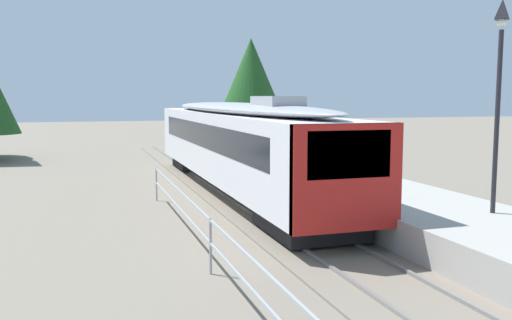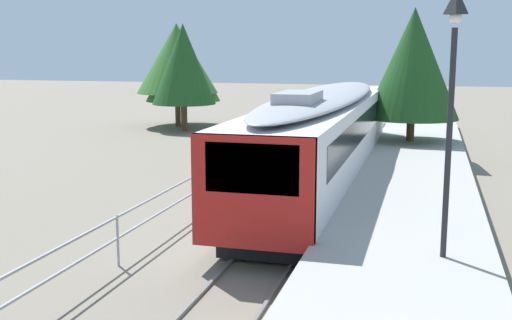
% 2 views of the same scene
% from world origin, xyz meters
% --- Properties ---
extents(ground_plane, '(160.00, 160.00, 0.00)m').
position_xyz_m(ground_plane, '(-3.00, 22.00, 0.00)').
color(ground_plane, slate).
extents(track_rails, '(3.20, 60.00, 0.14)m').
position_xyz_m(track_rails, '(0.00, 22.00, 0.03)').
color(track_rails, slate).
rests_on(track_rails, ground).
extents(commuter_train, '(2.82, 19.84, 3.74)m').
position_xyz_m(commuter_train, '(0.00, 30.79, 2.15)').
color(commuter_train, silver).
rests_on(commuter_train, track_rails).
extents(station_platform, '(3.90, 60.00, 0.90)m').
position_xyz_m(station_platform, '(3.25, 22.00, 0.45)').
color(station_platform, '#A8A59E').
rests_on(station_platform, ground).
extents(platform_lamp_mid_platform, '(0.34, 0.34, 5.35)m').
position_xyz_m(platform_lamp_mid_platform, '(4.08, 20.96, 4.62)').
color(platform_lamp_mid_platform, '#232328').
rests_on(platform_lamp_mid_platform, station_platform).
extents(tree_behind_carpark, '(4.28, 4.28, 6.98)m').
position_xyz_m(tree_behind_carpark, '(2.86, 38.02, 4.45)').
color(tree_behind_carpark, brown).
rests_on(tree_behind_carpark, ground).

